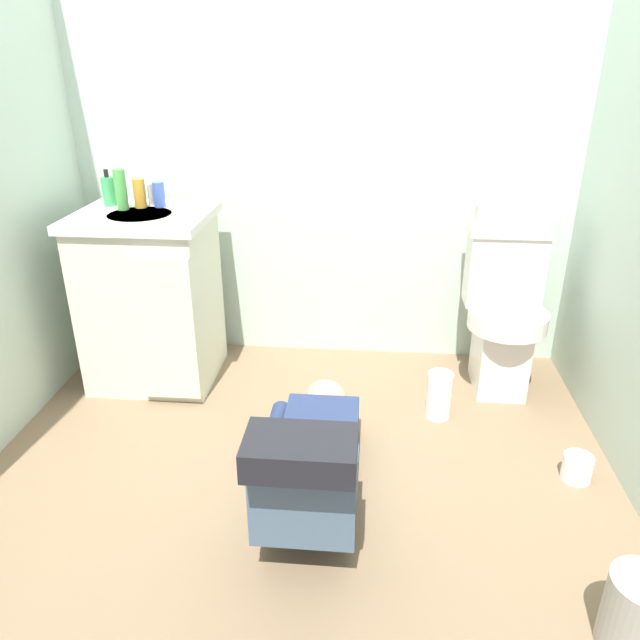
{
  "coord_description": "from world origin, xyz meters",
  "views": [
    {
      "loc": [
        0.25,
        -1.9,
        1.47
      ],
      "look_at": [
        0.05,
        0.38,
        0.45
      ],
      "focal_mm": 33.69,
      "sensor_mm": 36.0,
      "label": 1
    }
  ],
  "objects_px": {
    "person_plumber": "(312,459)",
    "paper_towel_roll": "(439,395)",
    "bottle_amber": "(140,193)",
    "faucet": "(151,195)",
    "soap_dispenser": "(109,191)",
    "vanity_cabinet": "(152,297)",
    "toilet_paper_roll": "(577,468)",
    "bottle_green": "(121,190)",
    "bottle_blue": "(159,195)",
    "trash_can": "(638,614)",
    "toilet": "(503,313)",
    "tissue_box": "(501,216)"
  },
  "relations": [
    {
      "from": "faucet",
      "to": "paper_towel_roll",
      "type": "distance_m",
      "value": 1.59
    },
    {
      "from": "faucet",
      "to": "bottle_amber",
      "type": "distance_m",
      "value": 0.06
    },
    {
      "from": "toilet_paper_roll",
      "to": "faucet",
      "type": "bearing_deg",
      "value": 156.93
    },
    {
      "from": "tissue_box",
      "to": "paper_towel_roll",
      "type": "xyz_separation_m",
      "value": [
        -0.25,
        -0.41,
        -0.69
      ]
    },
    {
      "from": "bottle_amber",
      "to": "bottle_green",
      "type": "bearing_deg",
      "value": -144.91
    },
    {
      "from": "bottle_amber",
      "to": "paper_towel_roll",
      "type": "xyz_separation_m",
      "value": [
        1.38,
        -0.35,
        -0.78
      ]
    },
    {
      "from": "bottle_amber",
      "to": "toilet",
      "type": "bearing_deg",
      "value": -0.96
    },
    {
      "from": "tissue_box",
      "to": "bottle_blue",
      "type": "height_order",
      "value": "bottle_blue"
    },
    {
      "from": "vanity_cabinet",
      "to": "soap_dispenser",
      "type": "bearing_deg",
      "value": 146.9
    },
    {
      "from": "soap_dispenser",
      "to": "trash_can",
      "type": "distance_m",
      "value": 2.56
    },
    {
      "from": "person_plumber",
      "to": "paper_towel_roll",
      "type": "height_order",
      "value": "person_plumber"
    },
    {
      "from": "faucet",
      "to": "bottle_green",
      "type": "height_order",
      "value": "bottle_green"
    },
    {
      "from": "toilet",
      "to": "bottle_amber",
      "type": "height_order",
      "value": "bottle_amber"
    },
    {
      "from": "tissue_box",
      "to": "soap_dispenser",
      "type": "height_order",
      "value": "soap_dispenser"
    },
    {
      "from": "toilet",
      "to": "vanity_cabinet",
      "type": "xyz_separation_m",
      "value": [
        -1.64,
        -0.08,
        0.05
      ]
    },
    {
      "from": "vanity_cabinet",
      "to": "trash_can",
      "type": "relative_size",
      "value": 3.51
    },
    {
      "from": "person_plumber",
      "to": "bottle_amber",
      "type": "height_order",
      "value": "bottle_amber"
    },
    {
      "from": "faucet",
      "to": "soap_dispenser",
      "type": "bearing_deg",
      "value": -173.99
    },
    {
      "from": "bottle_green",
      "to": "paper_towel_roll",
      "type": "height_order",
      "value": "bottle_green"
    },
    {
      "from": "toilet",
      "to": "tissue_box",
      "type": "bearing_deg",
      "value": 116.43
    },
    {
      "from": "vanity_cabinet",
      "to": "paper_towel_roll",
      "type": "relative_size",
      "value": 3.87
    },
    {
      "from": "person_plumber",
      "to": "toilet_paper_roll",
      "type": "bearing_deg",
      "value": 11.84
    },
    {
      "from": "bottle_green",
      "to": "paper_towel_roll",
      "type": "bearing_deg",
      "value": -11.81
    },
    {
      "from": "paper_towel_roll",
      "to": "toilet_paper_roll",
      "type": "xyz_separation_m",
      "value": [
        0.48,
        -0.39,
        -0.06
      ]
    },
    {
      "from": "faucet",
      "to": "person_plumber",
      "type": "xyz_separation_m",
      "value": [
        0.85,
        -0.98,
        -0.69
      ]
    },
    {
      "from": "vanity_cabinet",
      "to": "tissue_box",
      "type": "bearing_deg",
      "value": 5.99
    },
    {
      "from": "faucet",
      "to": "trash_can",
      "type": "height_order",
      "value": "faucet"
    },
    {
      "from": "person_plumber",
      "to": "paper_towel_roll",
      "type": "xyz_separation_m",
      "value": [
        0.49,
        0.59,
        -0.07
      ]
    },
    {
      "from": "vanity_cabinet",
      "to": "trash_can",
      "type": "distance_m",
      "value": 2.23
    },
    {
      "from": "soap_dispenser",
      "to": "bottle_blue",
      "type": "distance_m",
      "value": 0.24
    },
    {
      "from": "vanity_cabinet",
      "to": "toilet_paper_roll",
      "type": "distance_m",
      "value": 1.96
    },
    {
      "from": "faucet",
      "to": "bottle_blue",
      "type": "distance_m",
      "value": 0.05
    },
    {
      "from": "toilet",
      "to": "bottle_amber",
      "type": "xyz_separation_m",
      "value": [
        -1.68,
        0.03,
        0.52
      ]
    },
    {
      "from": "trash_can",
      "to": "vanity_cabinet",
      "type": "bearing_deg",
      "value": 142.79
    },
    {
      "from": "tissue_box",
      "to": "faucet",
      "type": "bearing_deg",
      "value": -179.25
    },
    {
      "from": "tissue_box",
      "to": "vanity_cabinet",
      "type": "bearing_deg",
      "value": -174.01
    },
    {
      "from": "toilet",
      "to": "bottle_blue",
      "type": "xyz_separation_m",
      "value": [
        -1.59,
        0.05,
        0.51
      ]
    },
    {
      "from": "bottle_amber",
      "to": "paper_towel_roll",
      "type": "relative_size",
      "value": 0.62
    },
    {
      "from": "person_plumber",
      "to": "faucet",
      "type": "bearing_deg",
      "value": 130.78
    },
    {
      "from": "faucet",
      "to": "bottle_amber",
      "type": "relative_size",
      "value": 0.77
    },
    {
      "from": "vanity_cabinet",
      "to": "bottle_blue",
      "type": "xyz_separation_m",
      "value": [
        0.04,
        0.12,
        0.46
      ]
    },
    {
      "from": "bottle_amber",
      "to": "bottle_blue",
      "type": "height_order",
      "value": "bottle_amber"
    },
    {
      "from": "trash_can",
      "to": "tissue_box",
      "type": "bearing_deg",
      "value": 96.3
    },
    {
      "from": "bottle_green",
      "to": "bottle_amber",
      "type": "height_order",
      "value": "bottle_green"
    },
    {
      "from": "trash_can",
      "to": "paper_towel_roll",
      "type": "distance_m",
      "value": 1.17
    },
    {
      "from": "toilet_paper_roll",
      "to": "trash_can",
      "type": "bearing_deg",
      "value": -94.86
    },
    {
      "from": "bottle_blue",
      "to": "toilet_paper_roll",
      "type": "bearing_deg",
      "value": -23.03
    },
    {
      "from": "faucet",
      "to": "trash_can",
      "type": "xyz_separation_m",
      "value": [
        1.76,
        -1.48,
        -0.75
      ]
    },
    {
      "from": "person_plumber",
      "to": "toilet_paper_roll",
      "type": "distance_m",
      "value": 1.0
    },
    {
      "from": "person_plumber",
      "to": "bottle_blue",
      "type": "bearing_deg",
      "value": 129.78
    }
  ]
}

